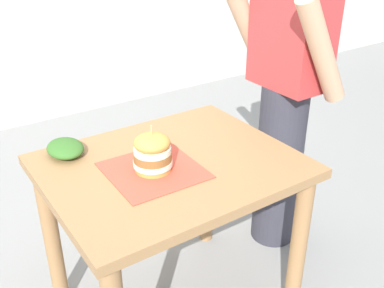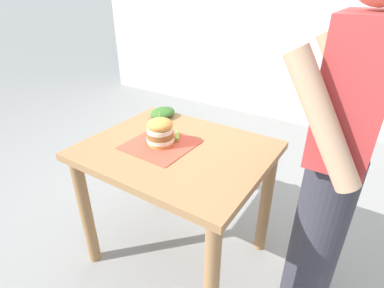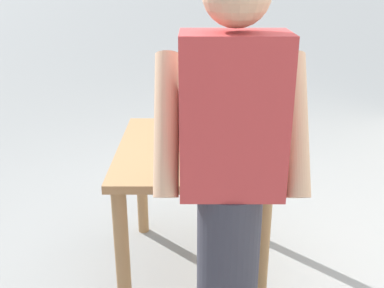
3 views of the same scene
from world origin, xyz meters
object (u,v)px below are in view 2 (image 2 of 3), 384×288
Objects in this scene: patio_table at (177,171)px; pickle_spear at (177,136)px; diner_across_table at (337,158)px; sandwich at (160,132)px; side_salad at (163,113)px.

pickle_spear reaches higher than patio_table.
pickle_spear is 0.06× the size of diner_across_table.
patio_table is at bearing 101.38° from sandwich.
pickle_spear is at bearing 161.17° from sandwich.
patio_table is at bearing -79.27° from diner_across_table.
diner_across_table is (-0.16, 0.83, 0.03)m from sandwich.
sandwich is at bearing -78.62° from patio_table.
diner_across_table is (0.15, 1.06, 0.08)m from side_salad.
side_salad is (-0.29, -0.32, 0.17)m from patio_table.
pickle_spear is (-0.08, -0.05, 0.16)m from patio_table.
pickle_spear is 0.33m from side_salad.
side_salad is at bearing -97.92° from diner_across_table.
sandwich is (0.02, -0.09, 0.22)m from patio_table.
side_salad is 0.11× the size of diner_across_table.
pickle_spear is (-0.10, 0.03, -0.06)m from sandwich.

